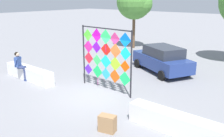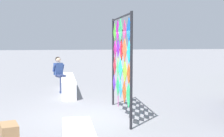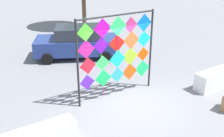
{
  "view_description": "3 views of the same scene",
  "coord_description": "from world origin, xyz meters",
  "views": [
    {
      "loc": [
        7.2,
        -7.29,
        4.28
      ],
      "look_at": [
        0.42,
        0.8,
        1.21
      ],
      "focal_mm": 39.72,
      "sensor_mm": 36.0,
      "label": 1
    },
    {
      "loc": [
        8.66,
        -0.76,
        2.27
      ],
      "look_at": [
        0.08,
        0.7,
        1.44
      ],
      "focal_mm": 48.67,
      "sensor_mm": 36.0,
      "label": 2
    },
    {
      "loc": [
        -4.97,
        -6.27,
        4.76
      ],
      "look_at": [
        -0.7,
        0.43,
        1.38
      ],
      "focal_mm": 43.7,
      "sensor_mm": 36.0,
      "label": 3
    }
  ],
  "objects": [
    {
      "name": "ground",
      "position": [
        0.0,
        0.0,
        0.0
      ],
      "size": [
        120.0,
        120.0,
        0.0
      ],
      "primitive_type": "plane",
      "color": "gray"
    },
    {
      "name": "plaza_ledge_left",
      "position": [
        -4.31,
        -0.46,
        0.34
      ],
      "size": [
        3.61,
        0.55,
        0.68
      ],
      "primitive_type": "cube",
      "color": "white",
      "rests_on": "ground"
    },
    {
      "name": "kite_display_rack",
      "position": [
        -0.12,
        1.0,
        1.75
      ],
      "size": [
        3.01,
        0.12,
        2.97
      ],
      "color": "#232328",
      "rests_on": "ground"
    },
    {
      "name": "seated_vendor",
      "position": [
        -4.54,
        -0.81,
        0.9
      ],
      "size": [
        0.74,
        0.65,
        1.53
      ],
      "color": "navy",
      "rests_on": "ground"
    }
  ]
}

